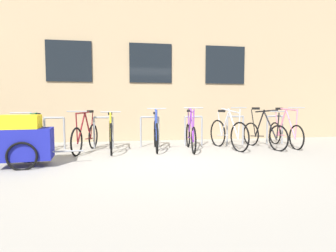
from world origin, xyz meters
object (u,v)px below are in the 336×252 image
at_px(bicycle_yellow, 111,135).
at_px(bicycle_pink, 285,133).
at_px(bicycle_silver, 228,133).
at_px(bicycle_blue, 156,134).
at_px(bicycle_purple, 191,135).
at_px(bike_trailer, 24,139).
at_px(bicycle_green, 32,138).
at_px(bicycle_maroon, 86,136).
at_px(bicycle_black, 264,134).

bearing_deg(bicycle_yellow, bicycle_pink, 0.19).
bearing_deg(bicycle_silver, bicycle_blue, 174.75).
bearing_deg(bicycle_purple, bicycle_silver, 2.27).
xyz_separation_m(bicycle_yellow, bike_trailer, (-1.47, -1.44, 0.10)).
xyz_separation_m(bicycle_yellow, bicycle_silver, (2.93, -0.10, 0.00)).
xyz_separation_m(bicycle_green, bicycle_silver, (4.67, -0.00, 0.03)).
height_order(bicycle_purple, bicycle_maroon, bicycle_purple).
bearing_deg(bicycle_yellow, bicycle_blue, 3.32).
distance_m(bicycle_green, bicycle_pink, 6.33).
distance_m(bicycle_yellow, bicycle_silver, 2.93).
distance_m(bicycle_blue, bicycle_black, 2.79).
relative_size(bicycle_blue, bicycle_silver, 1.04).
distance_m(bicycle_green, bicycle_blue, 2.86).
bearing_deg(bicycle_green, bicycle_maroon, 6.79).
bearing_deg(bicycle_black, bicycle_purple, -179.60).
xyz_separation_m(bicycle_purple, bicycle_maroon, (-2.53, 0.18, -0.00)).
bearing_deg(bicycle_green, bicycle_yellow, 3.23).
bearing_deg(bicycle_purple, bicycle_blue, 166.20).
bearing_deg(bicycle_green, bicycle_black, -0.31).
relative_size(bicycle_purple, bicycle_maroon, 0.99).
relative_size(bicycle_silver, bike_trailer, 1.14).
xyz_separation_m(bicycle_green, bicycle_black, (5.64, -0.03, 0.01)).
height_order(bicycle_purple, bike_trailer, bicycle_purple).
height_order(bicycle_green, bicycle_pink, bicycle_pink).
distance_m(bicycle_blue, bicycle_silver, 1.83).
distance_m(bicycle_pink, bicycle_black, 0.71).
relative_size(bicycle_purple, bicycle_pink, 0.99).
distance_m(bicycle_yellow, bicycle_purple, 1.95).
height_order(bicycle_green, bicycle_purple, bicycle_purple).
xyz_separation_m(bicycle_purple, bicycle_blue, (-0.84, 0.21, 0.02)).
xyz_separation_m(bicycle_maroon, bicycle_silver, (3.51, -0.14, 0.03)).
bearing_deg(bicycle_maroon, bicycle_silver, -2.33).
distance_m(bicycle_purple, bicycle_black, 1.94).
distance_m(bicycle_yellow, bicycle_blue, 1.11).
bearing_deg(bicycle_silver, bicycle_green, 179.94).
distance_m(bicycle_green, bicycle_maroon, 1.17).
relative_size(bicycle_pink, bike_trailer, 1.15).
height_order(bicycle_blue, bicycle_black, bicycle_black).
xyz_separation_m(bicycle_maroon, bike_trailer, (-0.88, -1.48, 0.12)).
bearing_deg(bicycle_pink, bicycle_maroon, 179.73).
height_order(bicycle_pink, bicycle_black, bicycle_pink).
xyz_separation_m(bicycle_blue, bicycle_black, (2.79, -0.19, -0.02)).
height_order(bicycle_maroon, bicycle_pink, bicycle_pink).
xyz_separation_m(bicycle_blue, bicycle_pink, (3.48, -0.05, -0.01)).
distance_m(bicycle_maroon, bike_trailer, 1.72).
bearing_deg(bicycle_black, bicycle_yellow, 178.10).
relative_size(bicycle_pink, bicycle_black, 1.03).
relative_size(bicycle_purple, bike_trailer, 1.14).
height_order(bicycle_green, bike_trailer, bicycle_green).
distance_m(bicycle_maroon, bicycle_pink, 5.17).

